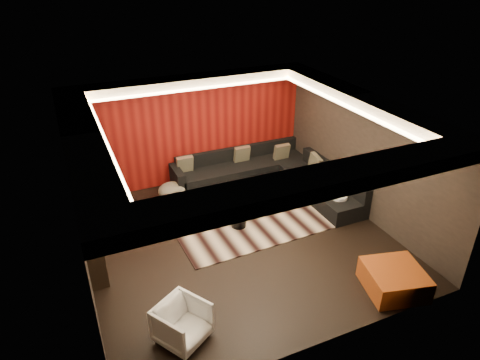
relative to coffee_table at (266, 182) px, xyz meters
name	(u,v)px	position (x,y,z in m)	size (l,w,h in m)	color
floor	(239,239)	(-1.57, -1.83, -0.14)	(6.00, 6.00, 0.02)	black
ceiling	(238,111)	(-1.57, -1.83, 2.68)	(6.00, 6.00, 0.02)	silver
wall_back	(190,129)	(-1.57, 1.18, 1.27)	(6.00, 0.02, 2.80)	black
wall_left	(76,214)	(-4.58, -1.83, 1.27)	(0.02, 6.00, 2.80)	black
wall_right	(363,154)	(1.44, -1.83, 1.27)	(0.02, 6.00, 2.80)	black
red_feature_wall	(191,130)	(-1.57, 1.14, 1.27)	(5.98, 0.05, 2.78)	#6B0C0A
soffit_back	(191,81)	(-1.57, 0.87, 2.56)	(6.00, 0.60, 0.22)	silver
soffit_front	(322,181)	(-1.57, -4.53, 2.56)	(6.00, 0.60, 0.22)	silver
soffit_left	(82,141)	(-4.27, -1.83, 2.56)	(0.60, 4.80, 0.22)	silver
soffit_right	(360,99)	(1.13, -1.83, 2.56)	(0.60, 4.80, 0.22)	silver
cove_back	(196,89)	(-1.57, 0.53, 2.47)	(4.80, 0.08, 0.04)	#FFD899
cove_front	(307,177)	(-1.57, -4.19, 2.47)	(4.80, 0.08, 0.04)	#FFD899
cove_left	(105,142)	(-3.93, -1.83, 2.47)	(0.08, 4.80, 0.04)	#FFD899
cove_right	(345,105)	(0.79, -1.83, 2.47)	(0.08, 4.80, 0.04)	#FFD899
tv_surround	(85,210)	(-4.42, -1.23, 0.97)	(0.30, 2.00, 2.20)	black
tv_screen	(91,192)	(-4.26, -1.23, 1.32)	(0.04, 1.30, 0.80)	black
tv_shelf	(97,226)	(-4.26, -1.23, 0.57)	(0.04, 1.60, 0.04)	black
rug	(253,208)	(-0.78, -0.86, -0.12)	(4.00, 3.00, 0.02)	tan
coffee_table	(266,182)	(0.00, 0.00, 0.00)	(1.28, 1.28, 0.21)	black
drum_stool	(239,218)	(-1.38, -1.41, 0.09)	(0.33, 0.33, 0.39)	black
striped_pouf	(172,191)	(-2.36, 0.39, 0.08)	(0.67, 0.67, 0.37)	#C0B395
white_side_table	(338,204)	(0.93, -1.82, 0.11)	(0.38, 0.38, 0.48)	white
orange_ottoman	(394,280)	(0.33, -4.33, 0.09)	(0.97, 0.97, 0.43)	#A63F15
armchair	(182,323)	(-3.41, -3.90, 0.20)	(0.70, 0.73, 0.66)	white
sectional_sofa	(271,175)	(0.16, 0.03, 0.14)	(3.65, 3.50, 0.75)	black
throw_pillows	(273,162)	(0.21, 0.05, 0.49)	(3.40, 2.77, 0.50)	tan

